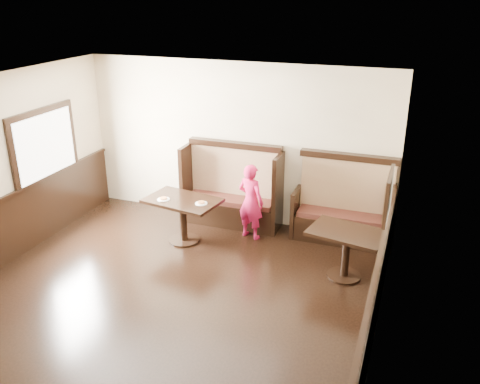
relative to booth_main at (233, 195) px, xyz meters
The scene contains 9 objects.
ground 3.34m from the booth_main, 90.00° to the right, with size 7.00×7.00×0.00m, color black.
room_shell 3.03m from the booth_main, 95.65° to the right, with size 7.00×7.00×7.00m.
booth_main is the anchor object (origin of this frame).
booth_neighbor 1.95m from the booth_main, ahead, with size 1.65×0.72×1.45m.
table_main 1.09m from the booth_main, 117.09° to the right, with size 1.28×0.91×0.75m.
table_neighbor 2.48m from the booth_main, 28.62° to the right, with size 1.16×0.88×0.73m.
child 0.67m from the booth_main, 42.36° to the right, with size 0.47×0.31×1.29m, color #C31446.
pizza_plate_left 1.36m from the booth_main, 125.32° to the right, with size 0.20×0.20×0.04m.
pizza_plate_right 1.07m from the booth_main, 97.50° to the right, with size 0.20×0.20×0.04m.
Camera 1 is at (2.94, -4.42, 3.91)m, focal length 38.00 mm.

